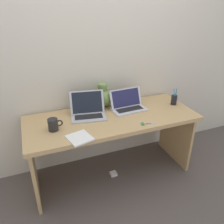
# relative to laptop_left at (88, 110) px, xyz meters

# --- Properties ---
(ground_plane) EXTENTS (6.00, 6.00, 0.00)m
(ground_plane) POSITION_rel_laptop_left_xyz_m (0.21, -0.11, -0.77)
(ground_plane) COLOR #564C47
(back_wall) EXTENTS (4.40, 0.04, 2.40)m
(back_wall) POSITION_rel_laptop_left_xyz_m (0.21, 0.26, 0.43)
(back_wall) COLOR beige
(back_wall) RESTS_ON ground
(desk) EXTENTS (1.68, 0.67, 0.71)m
(desk) POSITION_rel_laptop_left_xyz_m (0.21, -0.11, -0.20)
(desk) COLOR tan
(desk) RESTS_ON ground
(laptop_left) EXTENTS (0.37, 0.31, 0.23)m
(laptop_left) POSITION_rel_laptop_left_xyz_m (0.00, 0.00, 0.00)
(laptop_left) COLOR #B2B2B7
(laptop_left) RESTS_ON desk
(laptop_right) EXTENTS (0.36, 0.23, 0.20)m
(laptop_right) POSITION_rel_laptop_left_xyz_m (0.43, -0.00, -0.01)
(laptop_right) COLOR silver
(laptop_right) RESTS_ON desk
(green_vase) EXTENTS (0.21, 0.21, 0.25)m
(green_vase) POSITION_rel_laptop_left_xyz_m (0.21, 0.16, 0.04)
(green_vase) COLOR #75934C
(green_vase) RESTS_ON desk
(notebook_stack) EXTENTS (0.22, 0.23, 0.01)m
(notebook_stack) POSITION_rel_laptop_left_xyz_m (-0.18, -0.38, -0.06)
(notebook_stack) COLOR white
(notebook_stack) RESTS_ON desk
(coffee_mug) EXTENTS (0.13, 0.09, 0.11)m
(coffee_mug) POSITION_rel_laptop_left_xyz_m (-0.36, -0.17, -0.01)
(coffee_mug) COLOR black
(coffee_mug) RESTS_ON desk
(pen_cup) EXTENTS (0.06, 0.06, 0.19)m
(pen_cup) POSITION_rel_laptop_left_xyz_m (0.95, -0.09, -0.01)
(pen_cup) COLOR black
(pen_cup) RESTS_ON desk
(scissors) EXTENTS (0.15, 0.08, 0.01)m
(scissors) POSITION_rel_laptop_left_xyz_m (0.45, -0.37, -0.06)
(scissors) COLOR #B7B7BC
(scissors) RESTS_ON desk
(power_brick) EXTENTS (0.07, 0.07, 0.03)m
(power_brick) POSITION_rel_laptop_left_xyz_m (0.21, -0.15, -0.75)
(power_brick) COLOR white
(power_brick) RESTS_ON ground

